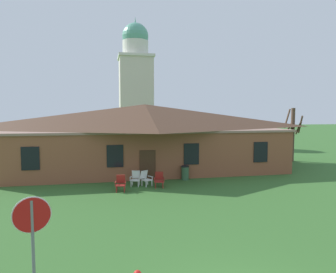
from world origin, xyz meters
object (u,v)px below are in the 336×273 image
object	(u,v)px
lawn_chair_near_door	(136,178)
lawn_chair_left_end	(146,178)
lawn_chair_middle	(159,179)
trash_bin	(185,173)
stop_sign	(33,234)
lawn_chair_by_porch	(121,183)

from	to	relation	value
lawn_chair_near_door	lawn_chair_left_end	size ratio (longest dim) A/B	1.00
lawn_chair_middle	trash_bin	size ratio (longest dim) A/B	0.98
lawn_chair_near_door	lawn_chair_middle	distance (m)	1.56
lawn_chair_left_end	lawn_chair_middle	size ratio (longest dim) A/B	1.00
lawn_chair_left_end	trash_bin	world-z (taller)	trash_bin
stop_sign	lawn_chair_by_porch	size ratio (longest dim) A/B	2.99
lawn_chair_by_porch	trash_bin	world-z (taller)	trash_bin
lawn_chair_by_porch	lawn_chair_near_door	xyz separation A→B (m)	(0.99, 1.16, 0.00)
lawn_chair_middle	trash_bin	bearing A→B (deg)	38.58
lawn_chair_near_door	lawn_chair_middle	world-z (taller)	same
lawn_chair_by_porch	lawn_chair_left_end	bearing A→B (deg)	32.87
lawn_chair_left_end	lawn_chair_middle	xyz separation A→B (m)	(0.78, -0.55, 0.00)
lawn_chair_near_door	trash_bin	xyz separation A→B (m)	(3.54, 1.03, -0.00)
lawn_chair_near_door	lawn_chair_middle	bearing A→B (deg)	-24.95
stop_sign	lawn_chair_left_end	world-z (taller)	stop_sign
lawn_chair_left_end	lawn_chair_middle	world-z (taller)	same
stop_sign	lawn_chair_near_door	xyz separation A→B (m)	(3.35, 12.23, -1.54)
lawn_chair_middle	lawn_chair_left_end	bearing A→B (deg)	144.80
trash_bin	stop_sign	bearing A→B (deg)	-117.44
lawn_chair_near_door	trash_bin	distance (m)	3.68
lawn_chair_by_porch	lawn_chair_left_end	size ratio (longest dim) A/B	1.00
lawn_chair_left_end	lawn_chair_middle	distance (m)	0.96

